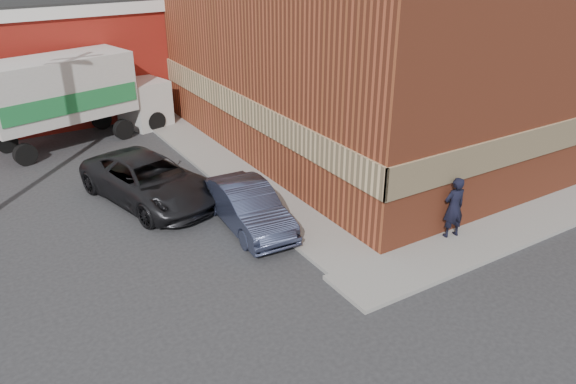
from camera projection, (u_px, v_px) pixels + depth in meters
ground at (338, 274)px, 15.23m from camera, size 90.00×90.00×0.00m
brick_building at (377, 26)px, 24.19m from camera, size 14.25×18.25×9.36m
sidewalk_south at (542, 217)px, 18.08m from camera, size 16.00×1.80×0.12m
sidewalk_west at (216, 161)px, 22.41m from camera, size 1.80×18.00×0.12m
man at (454, 207)px, 16.48m from camera, size 0.76×0.56×1.90m
sedan at (248, 207)px, 17.33m from camera, size 1.74×4.32×1.40m
suv_a at (149, 180)px, 18.97m from camera, size 3.84×6.02×1.55m
box_truck at (76, 93)px, 23.77m from camera, size 7.96×3.94×3.77m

